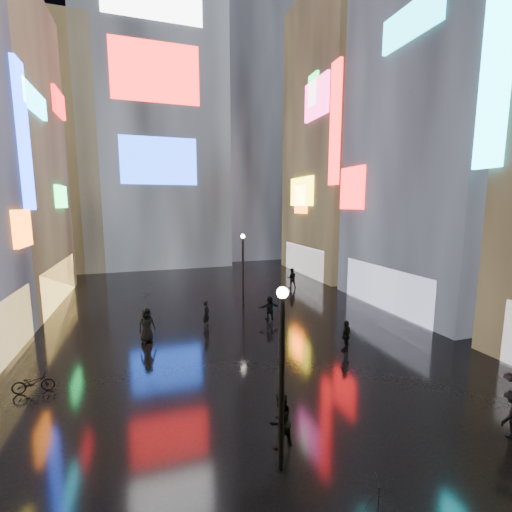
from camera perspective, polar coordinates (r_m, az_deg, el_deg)
name	(u,v)px	position (r m, az deg, el deg)	size (l,w,h in m)	color
ground	(221,311)	(24.09, -5.91, -9.13)	(140.00, 140.00, 0.00)	black
building_right_mid	(455,92)	(29.42, 30.22, 22.59)	(10.28, 13.70, 30.00)	black
building_right_far	(348,141)	(39.07, 15.14, 18.08)	(10.28, 12.00, 28.00)	black
tower_main	(154,93)	(48.48, -16.66, 24.60)	(16.00, 14.20, 42.00)	black
tower_flank_right	(243,136)	(51.31, -2.17, 19.40)	(12.00, 12.00, 34.00)	black
tower_flank_left	(55,153)	(45.82, -30.49, 14.52)	(10.00, 10.00, 26.00)	black
lamp_near	(282,370)	(9.57, 4.30, -18.41)	(0.30, 0.30, 5.20)	black
lamp_far	(243,265)	(24.99, -2.18, -1.50)	(0.30, 0.30, 5.20)	black
pedestrian_1	(280,421)	(11.43, 4.03, -25.68)	(0.83, 0.65, 1.71)	black
pedestrian_2	(512,414)	(14.33, 36.91, -20.30)	(0.99, 0.57, 1.53)	black
pedestrian_3	(346,336)	(18.20, 14.81, -12.70)	(0.92, 0.38, 1.56)	black
pedestrian_4	(147,325)	(19.57, -17.76, -10.87)	(0.90, 0.59, 1.84)	black
pedestrian_5	(270,308)	(22.13, 2.30, -8.63)	(1.41, 0.45, 1.52)	black
pedestrian_6	(206,314)	(21.12, -8.26, -9.47)	(0.58, 0.38, 1.59)	black
pedestrian_7	(292,278)	(30.43, 5.95, -3.68)	(0.86, 0.67, 1.78)	black
umbrella_0	(378,511)	(7.30, 19.72, -35.07)	(0.99, 1.01, 0.91)	black
umbrella_2	(145,301)	(19.17, -17.94, -7.08)	(0.92, 0.94, 0.84)	black
bicycle	(33,383)	(16.69, -33.11, -17.27)	(0.53, 1.52, 0.80)	black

